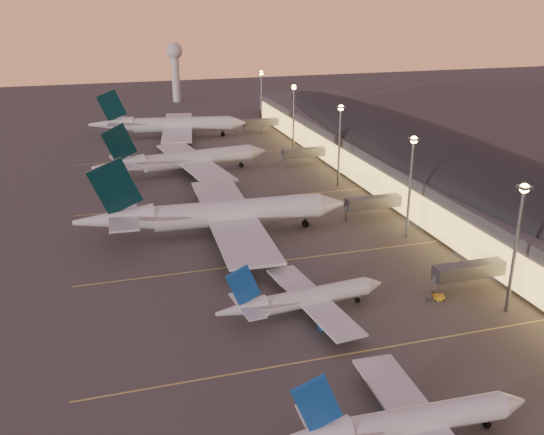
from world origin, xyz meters
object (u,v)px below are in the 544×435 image
(airliner_narrow_south, at_px, (406,422))
(airliner_wide_near, at_px, (216,214))
(airliner_narrow_north, at_px, (303,299))
(airliner_wide_mid, at_px, (184,160))
(airliner_wide_far, at_px, (169,125))
(baggage_tug_c, at_px, (436,298))
(radar_tower, at_px, (175,62))

(airliner_narrow_south, bearing_deg, airliner_wide_near, 98.49)
(airliner_narrow_north, relative_size, airliner_wide_mid, 0.58)
(airliner_wide_far, xyz_separation_m, baggage_tug_c, (31.80, -161.82, -4.95))
(airliner_narrow_south, relative_size, baggage_tug_c, 10.06)
(airliner_wide_mid, relative_size, airliner_wide_far, 0.92)
(airliner_narrow_south, distance_m, airliner_narrow_north, 37.67)
(airliner_narrow_north, distance_m, airliner_wide_far, 159.57)
(airliner_wide_mid, bearing_deg, airliner_wide_near, -99.54)
(airliner_narrow_north, xyz_separation_m, airliner_wide_near, (-7.72, 44.40, 2.44))
(airliner_wide_near, bearing_deg, airliner_wide_far, 90.69)
(radar_tower, bearing_deg, airliner_narrow_south, -92.14)
(airliner_narrow_south, height_order, airliner_wide_far, airliner_wide_far)
(airliner_narrow_north, relative_size, airliner_wide_near, 0.51)
(airliner_narrow_south, bearing_deg, airliner_wide_far, 93.74)
(airliner_wide_far, xyz_separation_m, radar_tower, (16.38, 90.22, 16.45))
(airliner_wide_far, bearing_deg, baggage_tug_c, -69.50)
(airliner_wide_mid, distance_m, radar_tower, 150.08)
(airliner_narrow_north, xyz_separation_m, airliner_wide_mid, (-6.84, 101.81, 1.78))
(airliner_narrow_south, relative_size, airliner_narrow_north, 1.06)
(airliner_wide_far, bearing_deg, radar_tower, 89.09)
(airliner_wide_far, distance_m, baggage_tug_c, 164.98)
(radar_tower, xyz_separation_m, baggage_tug_c, (15.42, -252.04, -21.40))
(airliner_narrow_south, bearing_deg, airliner_wide_mid, 95.51)
(airliner_wide_near, relative_size, airliner_wide_far, 1.04)
(airliner_wide_far, height_order, radar_tower, radar_tower)
(radar_tower, bearing_deg, airliner_narrow_north, -92.80)
(airliner_wide_far, relative_size, radar_tower, 2.02)
(airliner_wide_near, distance_m, radar_tower, 206.92)
(airliner_narrow_north, distance_m, baggage_tug_c, 27.85)
(airliner_narrow_north, height_order, airliner_wide_far, airliner_wide_far)
(airliner_wide_mid, relative_size, radar_tower, 1.86)
(radar_tower, relative_size, baggage_tug_c, 8.85)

